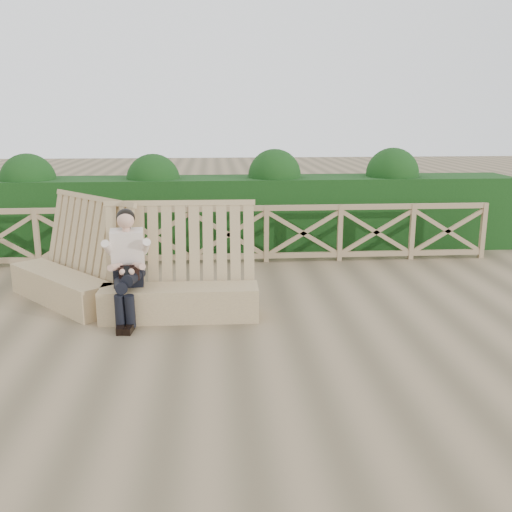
{
  "coord_description": "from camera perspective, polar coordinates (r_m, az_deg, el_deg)",
  "views": [
    {
      "loc": [
        -0.29,
        -7.13,
        2.8
      ],
      "look_at": [
        0.28,
        0.4,
        0.9
      ],
      "focal_mm": 40.0,
      "sensor_mm": 36.0,
      "label": 1
    }
  ],
  "objects": [
    {
      "name": "woman",
      "position": [
        7.98,
        -12.77,
        -0.64
      ],
      "size": [
        0.47,
        0.97,
        1.54
      ],
      "rotation": [
        0.0,
        0.0,
        0.09
      ],
      "color": "black",
      "rests_on": "ground"
    },
    {
      "name": "ground",
      "position": [
        7.67,
        -1.91,
        -7.31
      ],
      "size": [
        60.0,
        60.0,
        0.0
      ],
      "primitive_type": "plane",
      "color": "brown",
      "rests_on": "ground"
    },
    {
      "name": "guardrail",
      "position": [
        10.87,
        -2.74,
        2.18
      ],
      "size": [
        10.1,
        0.09,
        1.1
      ],
      "color": "#967B57",
      "rests_on": "ground"
    },
    {
      "name": "bench",
      "position": [
        8.54,
        -13.41,
        -2.58
      ],
      "size": [
        3.84,
        2.23,
        1.6
      ],
      "rotation": [
        0.0,
        0.0,
        -0.39
      ],
      "color": "#967C56",
      "rests_on": "ground"
    },
    {
      "name": "hedge",
      "position": [
        12.01,
        -2.92,
        4.28
      ],
      "size": [
        12.0,
        1.2,
        1.5
      ],
      "primitive_type": "cube",
      "color": "black",
      "rests_on": "ground"
    }
  ]
}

